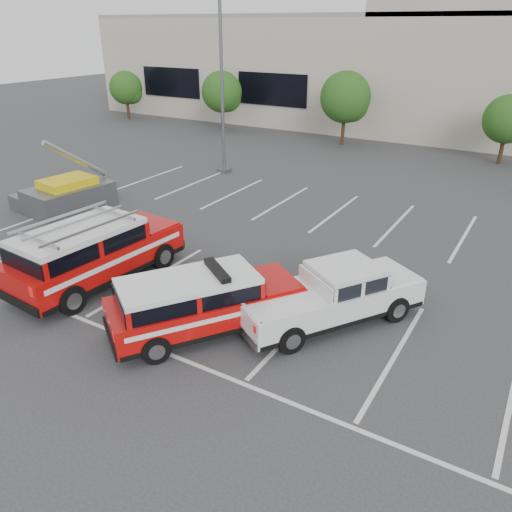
{
  "coord_description": "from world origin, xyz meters",
  "views": [
    {
      "loc": [
        7.73,
        -10.6,
        7.6
      ],
      "look_at": [
        0.48,
        1.4,
        1.05
      ],
      "focal_mm": 35.0,
      "sensor_mm": 36.0,
      "label": 1
    }
  ],
  "objects_px": {
    "tree_left": "(223,93)",
    "white_pickup": "(331,300)",
    "tree_mid_left": "(347,99)",
    "ladder_suv": "(94,256)",
    "tree_far_left": "(127,89)",
    "fire_chief_suv": "(203,306)",
    "utility_rig": "(66,195)",
    "tree_mid_right": "(509,121)",
    "convention_building": "(460,65)",
    "light_pole_left": "(222,75)"
  },
  "relations": [
    {
      "from": "tree_left",
      "to": "white_pickup",
      "type": "bearing_deg",
      "value": -49.47
    },
    {
      "from": "tree_mid_left",
      "to": "ladder_suv",
      "type": "distance_m",
      "value": 23.14
    },
    {
      "from": "tree_far_left",
      "to": "ladder_suv",
      "type": "height_order",
      "value": "tree_far_left"
    },
    {
      "from": "tree_left",
      "to": "fire_chief_suv",
      "type": "height_order",
      "value": "tree_left"
    },
    {
      "from": "tree_far_left",
      "to": "utility_rig",
      "type": "height_order",
      "value": "tree_far_left"
    },
    {
      "from": "fire_chief_suv",
      "to": "utility_rig",
      "type": "distance_m",
      "value": 12.06
    },
    {
      "from": "tree_mid_left",
      "to": "utility_rig",
      "type": "distance_m",
      "value": 19.76
    },
    {
      "from": "fire_chief_suv",
      "to": "tree_far_left",
      "type": "bearing_deg",
      "value": 171.65
    },
    {
      "from": "tree_left",
      "to": "tree_far_left",
      "type": "bearing_deg",
      "value": -180.0
    },
    {
      "from": "tree_mid_right",
      "to": "fire_chief_suv",
      "type": "bearing_deg",
      "value": -100.86
    },
    {
      "from": "convention_building",
      "to": "utility_rig",
      "type": "relative_size",
      "value": 15.25
    },
    {
      "from": "ladder_suv",
      "to": "utility_rig",
      "type": "distance_m",
      "value": 7.7
    },
    {
      "from": "fire_chief_suv",
      "to": "tree_mid_right",
      "type": "bearing_deg",
      "value": 113.5
    },
    {
      "from": "white_pickup",
      "to": "tree_mid_left",
      "type": "bearing_deg",
      "value": 144.1
    },
    {
      "from": "ladder_suv",
      "to": "utility_rig",
      "type": "height_order",
      "value": "utility_rig"
    },
    {
      "from": "white_pickup",
      "to": "tree_mid_right",
      "type": "bearing_deg",
      "value": 118.22
    },
    {
      "from": "convention_building",
      "to": "fire_chief_suv",
      "type": "xyz_separation_m",
      "value": [
        0.4,
        -33.35,
        -3.98
      ]
    },
    {
      "from": "fire_chief_suv",
      "to": "ladder_suv",
      "type": "xyz_separation_m",
      "value": [
        -4.67,
        0.5,
        0.15
      ]
    },
    {
      "from": "convention_building",
      "to": "tree_left",
      "type": "height_order",
      "value": "convention_building"
    },
    {
      "from": "white_pickup",
      "to": "ladder_suv",
      "type": "relative_size",
      "value": 0.93
    },
    {
      "from": "tree_mid_right",
      "to": "ladder_suv",
      "type": "relative_size",
      "value": 0.69
    },
    {
      "from": "tree_mid_left",
      "to": "light_pole_left",
      "type": "bearing_deg",
      "value": -107.1
    },
    {
      "from": "tree_mid_left",
      "to": "tree_mid_right",
      "type": "relative_size",
      "value": 1.21
    },
    {
      "from": "tree_mid_right",
      "to": "fire_chief_suv",
      "type": "height_order",
      "value": "tree_mid_right"
    },
    {
      "from": "tree_left",
      "to": "light_pole_left",
      "type": "bearing_deg",
      "value": -55.48
    },
    {
      "from": "ladder_suv",
      "to": "fire_chief_suv",
      "type": "bearing_deg",
      "value": -1.8
    },
    {
      "from": "convention_building",
      "to": "tree_far_left",
      "type": "height_order",
      "value": "convention_building"
    },
    {
      "from": "tree_far_left",
      "to": "white_pickup",
      "type": "bearing_deg",
      "value": -37.05
    },
    {
      "from": "tree_far_left",
      "to": "ladder_suv",
      "type": "xyz_separation_m",
      "value": [
        20.82,
        -23.03,
        -1.61
      ]
    },
    {
      "from": "light_pole_left",
      "to": "white_pickup",
      "type": "height_order",
      "value": "light_pole_left"
    },
    {
      "from": "convention_building",
      "to": "white_pickup",
      "type": "relative_size",
      "value": 11.11
    },
    {
      "from": "white_pickup",
      "to": "ladder_suv",
      "type": "height_order",
      "value": "ladder_suv"
    },
    {
      "from": "tree_far_left",
      "to": "tree_left",
      "type": "distance_m",
      "value": 10.0
    },
    {
      "from": "ladder_suv",
      "to": "convention_building",
      "type": "bearing_deg",
      "value": 86.86
    },
    {
      "from": "tree_far_left",
      "to": "light_pole_left",
      "type": "xyz_separation_m",
      "value": [
        16.91,
        -10.05,
        2.68
      ]
    },
    {
      "from": "white_pickup",
      "to": "tree_left",
      "type": "bearing_deg",
      "value": 163.56
    },
    {
      "from": "tree_mid_left",
      "to": "light_pole_left",
      "type": "height_order",
      "value": "light_pole_left"
    },
    {
      "from": "convention_building",
      "to": "utility_rig",
      "type": "xyz_separation_m",
      "value": [
        -10.7,
        -28.62,
        -4.07
      ]
    },
    {
      "from": "light_pole_left",
      "to": "utility_rig",
      "type": "bearing_deg",
      "value": -106.03
    },
    {
      "from": "white_pickup",
      "to": "utility_rig",
      "type": "xyz_separation_m",
      "value": [
        -13.81,
        2.5,
        0.0
      ]
    },
    {
      "from": "tree_far_left",
      "to": "fire_chief_suv",
      "type": "relative_size",
      "value": 0.75
    },
    {
      "from": "tree_far_left",
      "to": "tree_mid_left",
      "type": "bearing_deg",
      "value": 0.0
    },
    {
      "from": "white_pickup",
      "to": "ladder_suv",
      "type": "xyz_separation_m",
      "value": [
        -7.39,
        -1.74,
        0.25
      ]
    },
    {
      "from": "light_pole_left",
      "to": "white_pickup",
      "type": "bearing_deg",
      "value": -44.87
    },
    {
      "from": "light_pole_left",
      "to": "utility_rig",
      "type": "height_order",
      "value": "light_pole_left"
    },
    {
      "from": "utility_rig",
      "to": "tree_mid_right",
      "type": "bearing_deg",
      "value": 57.6
    },
    {
      "from": "light_pole_left",
      "to": "fire_chief_suv",
      "type": "bearing_deg",
      "value": -57.53
    },
    {
      "from": "ladder_suv",
      "to": "utility_rig",
      "type": "bearing_deg",
      "value": 150.91
    },
    {
      "from": "tree_far_left",
      "to": "tree_mid_left",
      "type": "distance_m",
      "value": 20.01
    },
    {
      "from": "light_pole_left",
      "to": "white_pickup",
      "type": "relative_size",
      "value": 1.9
    }
  ]
}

